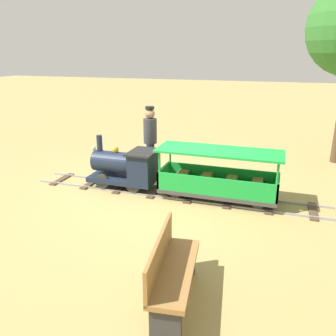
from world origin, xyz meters
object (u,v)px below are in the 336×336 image
Objects in this scene: passenger_car at (218,180)px; park_bench at (171,270)px; locomotive at (126,167)px; conductor_person at (150,136)px.

passenger_car reaches higher than park_bench.
locomotive is 0.89× the size of conductor_person.
locomotive is at bearing 166.33° from conductor_person.
locomotive is 1.93m from passenger_car.
locomotive is 1.01m from conductor_person.
conductor_person is (0.86, 1.72, 0.53)m from passenger_car.
park_bench is at bearing -147.18° from locomotive.
locomotive is 0.61× the size of passenger_car.
park_bench is at bearing -179.49° from passenger_car.
locomotive is 3.61m from park_bench.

